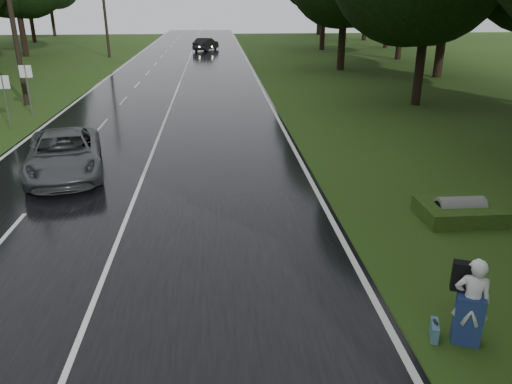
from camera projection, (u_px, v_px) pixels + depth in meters
ground at (108, 268)px, 11.44m from camera, size 160.00×160.00×0.00m
road at (173, 101)px, 29.95m from camera, size 12.00×140.00×0.04m
lane_center at (173, 100)px, 29.94m from camera, size 0.12×140.00×0.01m
grey_car at (64, 154)px, 17.18m from camera, size 3.60×5.75×1.48m
far_car at (206, 44)px, 57.89m from camera, size 3.09×4.63×1.44m
hitchhiker at (470, 304)px, 8.73m from camera, size 0.74×0.72×1.73m
suitcase at (434, 330)px, 9.05m from camera, size 0.27×0.47×0.32m
culvert at (458, 219)px, 14.01m from camera, size 1.32×0.66×0.66m
utility_pole_mid at (27, 105)px, 28.86m from camera, size 1.80×0.28×9.04m
utility_pole_far at (110, 57)px, 51.82m from camera, size 1.80×0.28×10.22m
road_sign_a at (11, 129)px, 23.47m from camera, size 0.61×0.10×2.55m
road_sign_b at (33, 115)px, 26.26m from camera, size 0.63×0.10×2.63m
tree_left_f at (27, 56)px, 52.57m from camera, size 9.11×9.11×14.24m
tree_right_d at (415, 105)px, 28.91m from camera, size 8.43×8.43×13.17m
tree_right_e at (340, 70)px, 42.87m from camera, size 8.64×8.64×13.51m
tree_right_f at (322, 50)px, 59.35m from camera, size 10.50×10.50×16.41m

